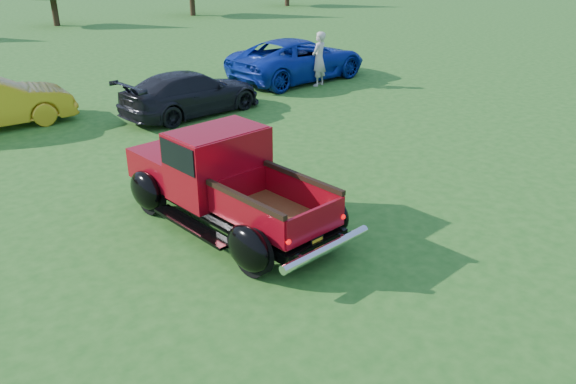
# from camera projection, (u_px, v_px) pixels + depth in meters

# --- Properties ---
(ground) EXTENTS (120.00, 120.00, 0.00)m
(ground) POSITION_uv_depth(u_px,v_px,m) (287.00, 262.00, 8.80)
(ground) COLOR #245D1A
(ground) RESTS_ON ground
(pickup_truck) EXTENTS (2.48, 4.69, 1.69)m
(pickup_truck) POSITION_uv_depth(u_px,v_px,m) (219.00, 178.00, 9.86)
(pickup_truck) COLOR black
(pickup_truck) RESTS_ON ground
(show_car_grey) EXTENTS (4.45, 2.22, 1.24)m
(show_car_grey) POSITION_uv_depth(u_px,v_px,m) (191.00, 93.00, 16.15)
(show_car_grey) COLOR black
(show_car_grey) RESTS_ON ground
(show_car_blue) EXTENTS (5.45, 2.78, 1.48)m
(show_car_blue) POSITION_uv_depth(u_px,v_px,m) (298.00, 59.00, 20.19)
(show_car_blue) COLOR #0E299B
(show_car_blue) RESTS_ON ground
(spectator) EXTENTS (0.78, 0.65, 1.84)m
(spectator) POSITION_uv_depth(u_px,v_px,m) (319.00, 59.00, 19.28)
(spectator) COLOR beige
(spectator) RESTS_ON ground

